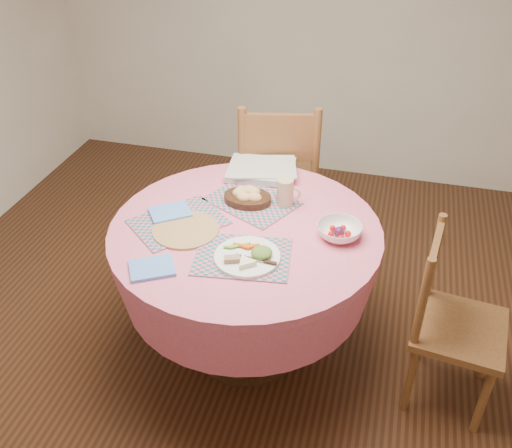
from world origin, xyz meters
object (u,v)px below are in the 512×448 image
(dining_table, at_px, (246,262))
(latte_mug, at_px, (285,192))
(chair_right, at_px, (450,319))
(wicker_trivet, at_px, (186,230))
(chair_back, at_px, (278,178))
(bread_bowl, at_px, (247,196))
(fruit_bowl, at_px, (339,231))
(dinner_plate, at_px, (248,256))

(dining_table, relative_size, latte_mug, 9.19)
(chair_right, xyz_separation_m, wicker_trivet, (-1.20, -0.05, 0.30))
(dining_table, relative_size, chair_right, 1.42)
(chair_back, xyz_separation_m, bread_bowl, (-0.02, -0.61, 0.24))
(dining_table, bearing_deg, chair_right, -2.59)
(chair_right, bearing_deg, chair_back, 56.17)
(dining_table, distance_m, chair_back, 0.82)
(dining_table, xyz_separation_m, fruit_bowl, (0.42, 0.04, 0.22))
(dining_table, height_order, latte_mug, latte_mug)
(chair_right, bearing_deg, latte_mug, 78.86)
(dinner_plate, height_order, fruit_bowl, fruit_bowl)
(fruit_bowl, bearing_deg, dining_table, -174.56)
(chair_back, height_order, fruit_bowl, chair_back)
(dining_table, height_order, wicker_trivet, wicker_trivet)
(wicker_trivet, bearing_deg, latte_mug, 40.09)
(fruit_bowl, bearing_deg, chair_right, -8.90)
(chair_right, relative_size, fruit_bowl, 3.89)
(latte_mug, bearing_deg, dining_table, -119.68)
(dinner_plate, height_order, latte_mug, latte_mug)
(chair_back, height_order, bread_bowl, chair_back)
(chair_back, relative_size, dinner_plate, 3.77)
(dinner_plate, relative_size, bread_bowl, 1.21)
(chair_back, bearing_deg, dining_table, 79.54)
(chair_right, bearing_deg, dinner_plate, 109.40)
(bread_bowl, xyz_separation_m, fruit_bowl, (0.47, -0.17, -0.01))
(wicker_trivet, distance_m, fruit_bowl, 0.68)
(chair_right, bearing_deg, fruit_bowl, 88.70)
(dinner_plate, height_order, bread_bowl, bread_bowl)
(chair_back, distance_m, wicker_trivet, 0.96)
(dinner_plate, xyz_separation_m, bread_bowl, (-0.13, 0.43, 0.02))
(dining_table, relative_size, wicker_trivet, 4.13)
(fruit_bowl, bearing_deg, latte_mug, 145.92)
(chair_right, distance_m, dinner_plate, 0.94)
(latte_mug, xyz_separation_m, fruit_bowl, (0.29, -0.19, -0.04))
(dining_table, bearing_deg, bread_bowl, 103.08)
(chair_back, xyz_separation_m, latte_mug, (0.17, -0.59, 0.28))
(chair_back, bearing_deg, fruit_bowl, 107.26)
(fruit_bowl, bearing_deg, dinner_plate, -142.28)
(chair_right, relative_size, bread_bowl, 3.81)
(dining_table, distance_m, latte_mug, 0.38)
(latte_mug, bearing_deg, chair_back, 105.72)
(wicker_trivet, distance_m, bread_bowl, 0.37)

